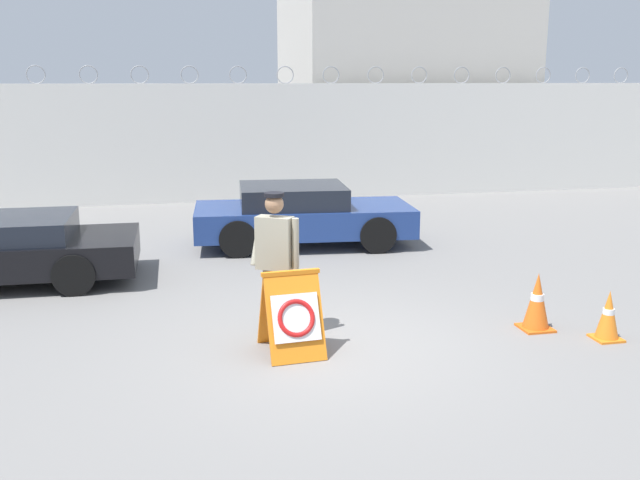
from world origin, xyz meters
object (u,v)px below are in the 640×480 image
object	(u,v)px
barricade_sign	(292,313)
security_guard	(275,256)
parked_car_rear_sedan	(301,214)
traffic_cone_mid	(608,315)
traffic_cone_near	(537,302)

from	to	relation	value
barricade_sign	security_guard	xyz separation A→B (m)	(-0.09, 0.69, 0.54)
barricade_sign	parked_car_rear_sedan	xyz separation A→B (m)	(1.16, 5.65, 0.11)
traffic_cone_mid	parked_car_rear_sedan	world-z (taller)	parked_car_rear_sedan
barricade_sign	parked_car_rear_sedan	world-z (taller)	parked_car_rear_sedan
traffic_cone_near	security_guard	bearing A→B (deg)	171.15
traffic_cone_near	traffic_cone_mid	size ratio (longest dim) A/B	1.19
traffic_cone_mid	barricade_sign	bearing A→B (deg)	174.54
traffic_cone_mid	parked_car_rear_sedan	bearing A→B (deg)	114.90
barricade_sign	traffic_cone_near	size ratio (longest dim) A/B	1.33
barricade_sign	traffic_cone_mid	xyz separation A→B (m)	(3.96, -0.38, -0.19)
parked_car_rear_sedan	security_guard	bearing A→B (deg)	-99.66
security_guard	traffic_cone_near	size ratio (longest dim) A/B	2.42
security_guard	traffic_cone_near	xyz separation A→B (m)	(3.37, -0.52, -0.67)
traffic_cone_near	parked_car_rear_sedan	distance (m)	5.89
traffic_cone_near	traffic_cone_mid	xyz separation A→B (m)	(0.69, -0.54, -0.06)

